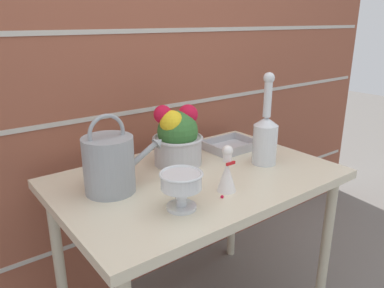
# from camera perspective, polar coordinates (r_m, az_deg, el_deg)

# --- Properties ---
(brick_wall) EXTENTS (3.60, 0.08, 2.20)m
(brick_wall) POSITION_cam_1_polar(r_m,az_deg,el_deg) (1.79, -8.75, 10.91)
(brick_wall) COLOR brown
(brick_wall) RESTS_ON ground_plane
(patio_table) EXTENTS (1.11, 0.72, 0.74)m
(patio_table) POSITION_cam_1_polar(r_m,az_deg,el_deg) (1.53, 0.83, -7.36)
(patio_table) COLOR beige
(patio_table) RESTS_ON ground_plane
(watering_can) EXTENTS (0.33, 0.18, 0.29)m
(watering_can) POSITION_cam_1_polar(r_m,az_deg,el_deg) (1.35, -12.41, -2.89)
(watering_can) COLOR #93999E
(watering_can) RESTS_ON patio_table
(crystal_pedestal_bowl) EXTENTS (0.14, 0.14, 0.13)m
(crystal_pedestal_bowl) POSITION_cam_1_polar(r_m,az_deg,el_deg) (1.21, -1.65, -6.10)
(crystal_pedestal_bowl) COLOR silver
(crystal_pedestal_bowl) RESTS_ON patio_table
(flower_planter) EXTENTS (0.22, 0.22, 0.26)m
(flower_planter) POSITION_cam_1_polar(r_m,az_deg,el_deg) (1.57, -2.26, 1.09)
(flower_planter) COLOR #BCBCC1
(flower_planter) RESTS_ON patio_table
(glass_decanter) EXTENTS (0.10, 0.10, 0.39)m
(glass_decanter) POSITION_cam_1_polar(r_m,az_deg,el_deg) (1.60, 11.11, 1.29)
(glass_decanter) COLOR silver
(glass_decanter) RESTS_ON patio_table
(figurine_vase) EXTENTS (0.07, 0.07, 0.17)m
(figurine_vase) POSITION_cam_1_polar(r_m,az_deg,el_deg) (1.34, 5.34, -4.36)
(figurine_vase) COLOR white
(figurine_vase) RESTS_ON patio_table
(wire_tray) EXTENTS (0.23, 0.18, 0.04)m
(wire_tray) POSITION_cam_1_polar(r_m,az_deg,el_deg) (1.80, 5.86, -0.36)
(wire_tray) COLOR #B7B7BC
(wire_tray) RESTS_ON patio_table
(fallen_petal) EXTENTS (0.01, 0.01, 0.01)m
(fallen_petal) POSITION_cam_1_polar(r_m,az_deg,el_deg) (1.31, 4.61, -8.03)
(fallen_petal) COLOR red
(fallen_petal) RESTS_ON patio_table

